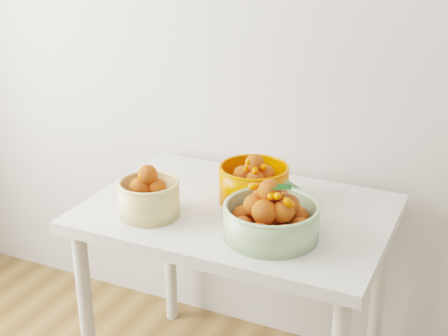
{
  "coord_description": "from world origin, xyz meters",
  "views": [
    {
      "loc": [
        0.43,
        -0.12,
        1.65
      ],
      "look_at": [
        -0.34,
        1.52,
        0.92
      ],
      "focal_mm": 50.0,
      "sensor_mm": 36.0,
      "label": 1
    }
  ],
  "objects_px": {
    "table": "(238,233)",
    "bowl_cream": "(149,197)",
    "bowl_green": "(271,217)",
    "bowl_orange": "(254,183)"
  },
  "relations": [
    {
      "from": "bowl_orange",
      "to": "bowl_green",
      "type": "bearing_deg",
      "value": -56.21
    },
    {
      "from": "bowl_green",
      "to": "table",
      "type": "bearing_deg",
      "value": 140.17
    },
    {
      "from": "table",
      "to": "bowl_cream",
      "type": "distance_m",
      "value": 0.34
    },
    {
      "from": "bowl_cream",
      "to": "bowl_orange",
      "type": "xyz_separation_m",
      "value": [
        0.27,
        0.24,
        0.0
      ]
    },
    {
      "from": "bowl_green",
      "to": "bowl_orange",
      "type": "relative_size",
      "value": 1.35
    },
    {
      "from": "table",
      "to": "bowl_cream",
      "type": "bearing_deg",
      "value": -145.31
    },
    {
      "from": "bowl_green",
      "to": "bowl_orange",
      "type": "bearing_deg",
      "value": 123.79
    },
    {
      "from": "bowl_cream",
      "to": "bowl_green",
      "type": "xyz_separation_m",
      "value": [
        0.41,
        0.03,
        0.0
      ]
    },
    {
      "from": "bowl_green",
      "to": "bowl_orange",
      "type": "xyz_separation_m",
      "value": [
        -0.14,
        0.22,
        0.0
      ]
    },
    {
      "from": "table",
      "to": "bowl_cream",
      "type": "relative_size",
      "value": 3.85
    }
  ]
}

